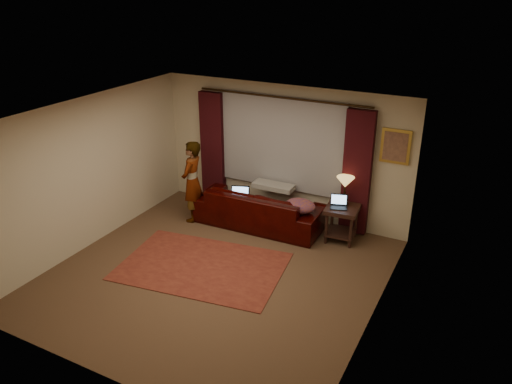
% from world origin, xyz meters
% --- Properties ---
extents(floor, '(5.00, 5.00, 0.01)m').
position_xyz_m(floor, '(0.00, 0.00, -0.01)').
color(floor, brown).
rests_on(floor, ground).
extents(ceiling, '(5.00, 5.00, 0.02)m').
position_xyz_m(ceiling, '(0.00, 0.00, 2.60)').
color(ceiling, silver).
rests_on(ceiling, ground).
extents(wall_back, '(5.00, 0.02, 2.60)m').
position_xyz_m(wall_back, '(0.00, 2.50, 1.30)').
color(wall_back, beige).
rests_on(wall_back, ground).
extents(wall_front, '(5.00, 0.02, 2.60)m').
position_xyz_m(wall_front, '(0.00, -2.50, 1.30)').
color(wall_front, beige).
rests_on(wall_front, ground).
extents(wall_left, '(0.02, 5.00, 2.60)m').
position_xyz_m(wall_left, '(-2.50, 0.00, 1.30)').
color(wall_left, beige).
rests_on(wall_left, ground).
extents(wall_right, '(0.02, 5.00, 2.60)m').
position_xyz_m(wall_right, '(2.50, 0.00, 1.30)').
color(wall_right, beige).
rests_on(wall_right, ground).
extents(sheer_curtain, '(2.50, 0.05, 1.80)m').
position_xyz_m(sheer_curtain, '(0.00, 2.44, 1.50)').
color(sheer_curtain, '#98979F').
rests_on(sheer_curtain, wall_back).
extents(drape_left, '(0.50, 0.14, 2.30)m').
position_xyz_m(drape_left, '(-1.50, 2.39, 1.18)').
color(drape_left, black).
rests_on(drape_left, floor).
extents(drape_right, '(0.50, 0.14, 2.30)m').
position_xyz_m(drape_right, '(1.50, 2.39, 1.18)').
color(drape_right, black).
rests_on(drape_right, floor).
extents(curtain_rod, '(0.04, 0.04, 3.40)m').
position_xyz_m(curtain_rod, '(0.00, 2.39, 2.38)').
color(curtain_rod, black).
rests_on(curtain_rod, wall_back).
extents(picture_frame, '(0.50, 0.04, 0.60)m').
position_xyz_m(picture_frame, '(2.10, 2.47, 1.75)').
color(picture_frame, gold).
rests_on(picture_frame, wall_back).
extents(sofa, '(2.45, 1.12, 0.98)m').
position_xyz_m(sofa, '(-0.18, 1.87, 0.49)').
color(sofa, black).
rests_on(sofa, floor).
extents(throw_blanket, '(0.79, 0.32, 0.09)m').
position_xyz_m(throw_blanket, '(-0.03, 2.18, 0.98)').
color(throw_blanket, '#979590').
rests_on(throw_blanket, sofa).
extents(clothing_pile, '(0.62, 0.52, 0.24)m').
position_xyz_m(clothing_pile, '(0.68, 1.80, 0.61)').
color(clothing_pile, brown).
rests_on(clothing_pile, sofa).
extents(laptop_sofa, '(0.46, 0.48, 0.25)m').
position_xyz_m(laptop_sofa, '(-0.51, 1.71, 0.62)').
color(laptop_sofa, black).
rests_on(laptop_sofa, sofa).
extents(area_rug, '(2.85, 2.11, 0.01)m').
position_xyz_m(area_rug, '(-0.33, 0.10, 0.01)').
color(area_rug, maroon).
rests_on(area_rug, floor).
extents(end_table, '(0.62, 0.62, 0.65)m').
position_xyz_m(end_table, '(1.40, 2.01, 0.33)').
color(end_table, black).
rests_on(end_table, floor).
extents(tiffany_lamp, '(0.36, 0.36, 0.51)m').
position_xyz_m(tiffany_lamp, '(1.36, 2.18, 0.91)').
color(tiffany_lamp, olive).
rests_on(tiffany_lamp, end_table).
extents(laptop_table, '(0.39, 0.40, 0.22)m').
position_xyz_m(laptop_table, '(1.35, 1.96, 0.76)').
color(laptop_table, black).
rests_on(laptop_table, end_table).
extents(person, '(0.53, 0.53, 1.60)m').
position_xyz_m(person, '(-1.42, 1.49, 0.80)').
color(person, '#979590').
rests_on(person, floor).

